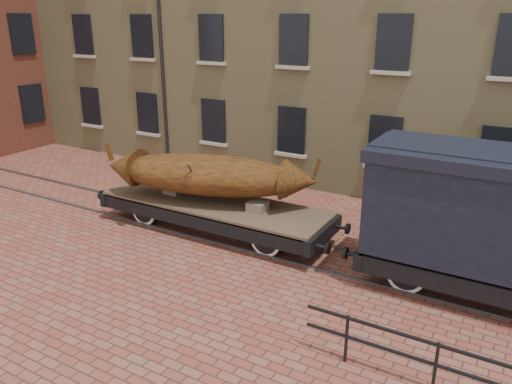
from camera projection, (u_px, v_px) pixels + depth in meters
The scene contains 5 objects.
ground at pixel (291, 249), 13.95m from camera, with size 90.00×90.00×0.00m, color brown.
rail_track at pixel (291, 248), 13.94m from camera, with size 30.00×1.52×0.06m.
flatcar_wagon at pixel (214, 208), 14.94m from camera, with size 8.00×2.17×1.21m.
iron_boat at pixel (208, 174), 14.68m from camera, with size 6.59×3.26×1.59m.
goods_van at pixel (507, 211), 10.80m from camera, with size 6.69×2.44×3.46m.
Camera 1 is at (5.47, -11.42, 6.16)m, focal length 35.00 mm.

